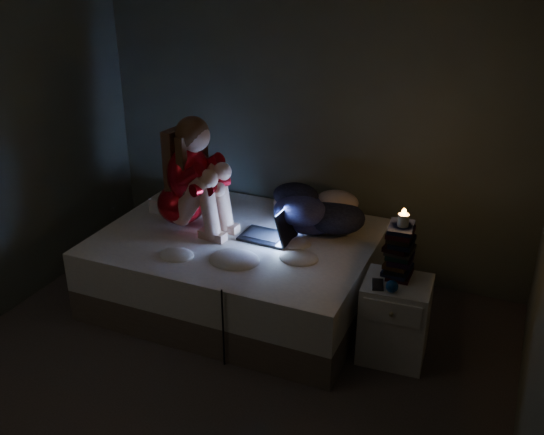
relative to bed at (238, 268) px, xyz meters
The scene contains 12 objects.
floor 1.17m from the bed, 75.92° to the right, with size 3.60×3.80×0.02m, color #4F4643.
wall_back 1.34m from the bed, 71.19° to the left, with size 3.60×0.02×2.60m, color #575F52.
bed is the anchor object (origin of this frame).
pillow 0.76m from the bed, 159.59° to the left, with size 0.40×0.29×0.12m, color white.
woman 0.86m from the bed, behind, with size 0.55×0.36×0.89m, color #930002, non-canonical shape.
laptop 0.47m from the bed, 11.60° to the left, with size 0.38×0.27×0.27m, color black, non-canonical shape.
clothes_pile 0.72m from the bed, 38.00° to the left, with size 0.58×0.47×0.35m, color navy, non-canonical shape.
nightstand 1.28m from the bed, 10.30° to the right, with size 0.43×0.38×0.57m, color silver.
book_stack 1.34m from the bed, ahead, with size 0.19×0.25×0.36m, color black, non-canonical shape.
candle 1.43m from the bed, ahead, with size 0.07×0.07×0.08m, color beige.
phone 1.23m from the bed, 15.25° to the right, with size 0.07×0.14×0.01m, color black.
blue_orb 1.34m from the bed, 16.23° to the right, with size 0.08×0.08×0.08m, color navy.
Camera 1 is at (1.60, -2.58, 2.59)m, focal length 40.72 mm.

